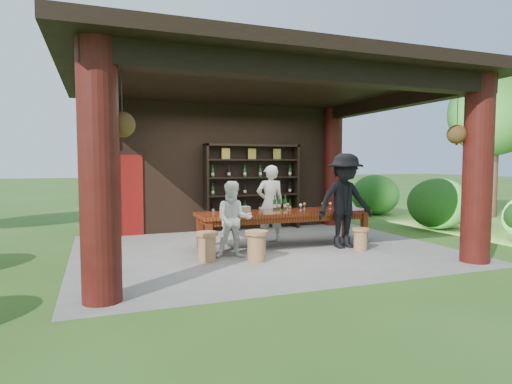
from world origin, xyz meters
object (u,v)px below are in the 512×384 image
object	(u,v)px
stool_near_left	(257,245)
napkin_basket	(243,210)
guest_man	(345,201)
wine_shelf	(253,187)
stool_near_right	(361,239)
stool_far_left	(207,246)
tasting_table	(284,216)
host	(270,203)
guest_woman	(234,220)

from	to	relation	value
stool_near_left	napkin_basket	world-z (taller)	napkin_basket
stool_near_left	guest_man	size ratio (longest dim) A/B	0.28
wine_shelf	stool_near_left	size ratio (longest dim) A/B	4.63
stool_near_right	napkin_basket	bearing A→B (deg)	158.76
stool_near_left	stool_far_left	xyz separation A→B (m)	(-0.83, 0.33, -0.01)
wine_shelf	tasting_table	size ratio (longest dim) A/B	0.69
stool_near_left	guest_man	distance (m)	2.33
stool_near_left	host	world-z (taller)	host
stool_far_left	host	distance (m)	2.39
stool_near_right	stool_near_left	bearing A→B (deg)	-175.61
tasting_table	stool_far_left	xyz separation A→B (m)	(-1.90, -0.81, -0.36)
wine_shelf	napkin_basket	world-z (taller)	wine_shelf
wine_shelf	host	distance (m)	1.73
stool_near_left	stool_far_left	world-z (taller)	stool_near_left
stool_near_right	stool_far_left	bearing A→B (deg)	177.27
tasting_table	stool_near_left	xyz separation A→B (m)	(-1.06, -1.14, -0.34)
guest_woman	guest_man	bearing A→B (deg)	15.94
wine_shelf	napkin_basket	distance (m)	2.66
host	tasting_table	bearing A→B (deg)	105.40
tasting_table	stool_near_left	size ratio (longest dim) A/B	6.75
guest_man	host	bearing A→B (deg)	132.53
guest_woman	napkin_basket	bearing A→B (deg)	70.88
napkin_basket	tasting_table	bearing A→B (deg)	5.95
wine_shelf	stool_near_right	world-z (taller)	wine_shelf
stool_near_right	guest_man	bearing A→B (deg)	114.06
wine_shelf	host	bearing A→B (deg)	-96.63
stool_far_left	stool_near_right	bearing A→B (deg)	-2.73
stool_near_right	tasting_table	bearing A→B (deg)	142.55
stool_near_left	guest_woman	distance (m)	0.67
wine_shelf	guest_woman	size ratio (longest dim) A/B	1.78
stool_near_left	stool_near_right	bearing A→B (deg)	4.39
wine_shelf	guest_woman	xyz separation A→B (m)	(-1.48, -3.02, -0.41)
stool_far_left	host	world-z (taller)	host
guest_man	napkin_basket	size ratio (longest dim) A/B	7.57
stool_far_left	napkin_basket	world-z (taller)	napkin_basket
stool_near_left	guest_man	bearing A→B (deg)	13.75
stool_near_right	guest_man	world-z (taller)	guest_man
guest_woman	stool_near_right	bearing A→B (deg)	8.11
host	napkin_basket	world-z (taller)	host
stool_near_right	guest_woman	bearing A→B (deg)	174.49
stool_near_right	host	bearing A→B (deg)	130.22
guest_woman	guest_man	world-z (taller)	guest_man
tasting_table	guest_man	world-z (taller)	guest_man
wine_shelf	stool_near_left	xyz separation A→B (m)	(-1.18, -3.46, -0.84)
stool_far_left	tasting_table	bearing A→B (deg)	23.21
tasting_table	guest_man	distance (m)	1.31
wine_shelf	stool_near_right	distance (m)	3.58
stool_near_left	host	distance (m)	2.09
host	guest_man	size ratio (longest dim) A/B	0.87
wine_shelf	napkin_basket	bearing A→B (deg)	-114.20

